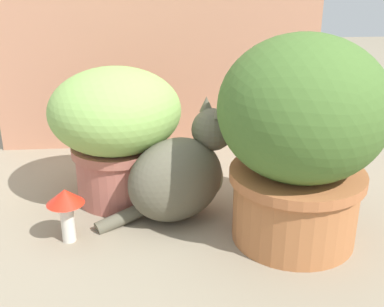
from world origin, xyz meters
name	(u,v)px	position (x,y,z in m)	size (l,w,h in m)	color
ground_plane	(164,227)	(0.00, 0.00, 0.00)	(6.00, 6.00, 0.00)	gray
cardboard_backdrop	(156,24)	(0.00, 0.59, 0.43)	(1.11, 0.03, 0.86)	tan
grass_planter	(116,126)	(-0.12, 0.17, 0.22)	(0.35, 0.35, 0.37)	#AD6052
leafy_planter	(301,135)	(0.31, -0.07, 0.27)	(0.38, 0.38, 0.49)	#AF6A3C
cat	(182,174)	(0.05, 0.05, 0.12)	(0.39, 0.27, 0.32)	#595544
mushroom_ornament_red	(66,203)	(-0.23, -0.04, 0.10)	(0.09, 0.09, 0.14)	silver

